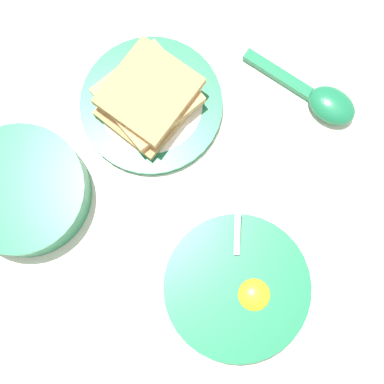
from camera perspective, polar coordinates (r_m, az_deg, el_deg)
name	(u,v)px	position (r m, az deg, el deg)	size (l,w,h in m)	color
ground_plane	(205,243)	(0.68, 1.45, -5.49)	(3.00, 3.00, 0.00)	silver
egg_bowl	(236,287)	(0.66, 4.74, -10.11)	(0.17, 0.17, 0.07)	#196B42
toast_plate	(152,105)	(0.71, -4.34, 9.24)	(0.19, 0.19, 0.01)	#196B42
toast_sandwich	(148,98)	(0.69, -4.67, 10.00)	(0.15, 0.15, 0.04)	tan
soup_spoon	(321,100)	(0.73, 13.65, 9.56)	(0.13, 0.14, 0.03)	#196B42
congee_bowl	(23,191)	(0.70, -17.59, 0.11)	(0.16, 0.16, 0.05)	#196B42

